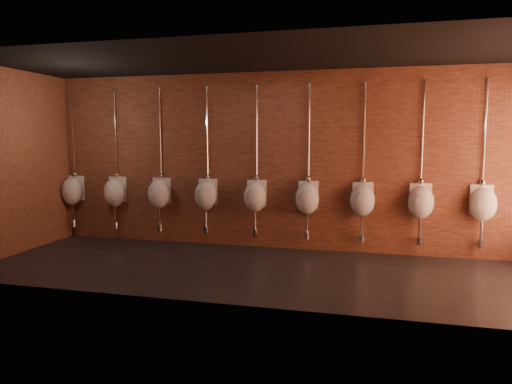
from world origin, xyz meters
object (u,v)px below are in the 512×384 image
(urinal_3, at_px, (206,195))
(urinal_8, at_px, (483,203))
(urinal_5, at_px, (307,198))
(urinal_1, at_px, (115,192))
(urinal_6, at_px, (362,200))
(urinal_0, at_px, (72,191))
(urinal_4, at_px, (255,196))
(urinal_7, at_px, (421,201))
(urinal_2, at_px, (159,193))

(urinal_3, relative_size, urinal_8, 1.00)
(urinal_5, bearing_deg, urinal_8, 0.00)
(urinal_1, distance_m, urinal_6, 4.75)
(urinal_0, bearing_deg, urinal_4, 0.00)
(urinal_4, height_order, urinal_6, same)
(urinal_6, xyz_separation_m, urinal_7, (0.95, 0.00, 0.00))
(urinal_2, distance_m, urinal_4, 1.90)
(urinal_1, distance_m, urinal_3, 1.90)
(urinal_6, relative_size, urinal_8, 1.00)
(urinal_6, distance_m, urinal_8, 1.90)
(urinal_2, xyz_separation_m, urinal_8, (5.71, 0.00, 0.00))
(urinal_3, distance_m, urinal_6, 2.85)
(urinal_2, relative_size, urinal_7, 1.00)
(urinal_0, xyz_separation_m, urinal_7, (6.66, 0.00, 0.00))
(urinal_2, distance_m, urinal_5, 2.85)
(urinal_3, bearing_deg, urinal_2, 180.00)
(urinal_2, height_order, urinal_5, same)
(urinal_0, relative_size, urinal_1, 1.00)
(urinal_0, distance_m, urinal_1, 0.95)
(urinal_8, bearing_deg, urinal_4, 180.00)
(urinal_4, bearing_deg, urinal_0, 180.00)
(urinal_1, bearing_deg, urinal_3, 0.00)
(urinal_0, distance_m, urinal_7, 6.66)
(urinal_2, xyz_separation_m, urinal_4, (1.90, 0.00, 0.00))
(urinal_7, xyz_separation_m, urinal_8, (0.95, 0.00, 0.00))
(urinal_1, height_order, urinal_7, same)
(urinal_3, bearing_deg, urinal_0, 180.00)
(urinal_7, distance_m, urinal_8, 0.95)
(urinal_6, bearing_deg, urinal_5, 180.00)
(urinal_4, bearing_deg, urinal_1, 180.00)
(urinal_6, bearing_deg, urinal_0, 180.00)
(urinal_0, height_order, urinal_4, same)
(urinal_2, relative_size, urinal_4, 1.00)
(urinal_3, bearing_deg, urinal_5, 0.00)
(urinal_4, distance_m, urinal_7, 2.85)
(urinal_3, xyz_separation_m, urinal_4, (0.95, 0.00, 0.00))
(urinal_7, bearing_deg, urinal_0, 180.00)
(urinal_3, distance_m, urinal_4, 0.95)
(urinal_4, bearing_deg, urinal_6, 0.00)
(urinal_0, bearing_deg, urinal_1, 0.00)
(urinal_5, distance_m, urinal_7, 1.90)
(urinal_0, relative_size, urinal_2, 1.00)
(urinal_0, relative_size, urinal_6, 1.00)
(urinal_3, height_order, urinal_5, same)
(urinal_5, height_order, urinal_8, same)
(urinal_1, distance_m, urinal_5, 3.80)
(urinal_0, relative_size, urinal_8, 1.00)
(urinal_1, xyz_separation_m, urinal_8, (6.66, 0.00, 0.00))
(urinal_7, bearing_deg, urinal_3, 180.00)
(urinal_1, height_order, urinal_3, same)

